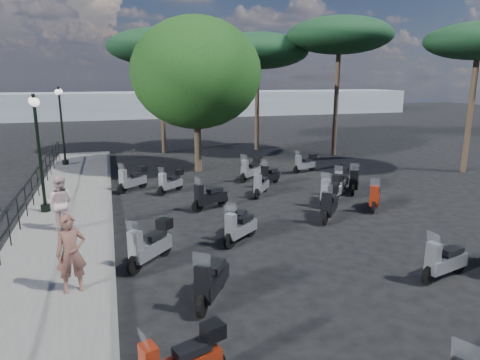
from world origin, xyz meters
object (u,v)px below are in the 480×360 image
object	(u,v)px
pine_0	(258,51)
pine_3	(479,42)
scooter_3	(150,245)
scooter_25	(375,198)
scooter_11	(171,182)
scooter_27	(341,181)
lamp_post_2	(62,121)
scooter_9	(237,223)
broadleaf_tree	(196,73)
scooter_20	(269,176)
scooter_5	(133,180)
scooter_14	(444,262)
scooter_21	(305,164)
scooter_10	(261,186)
scooter_15	(331,191)
scooter_4	(209,197)
scooter_2	(211,282)
scooter_16	(329,204)
pedestrian_far	(60,203)
scooter_8	(240,228)
scooter_26	(354,180)
woman	(71,253)
pine_1	(340,36)
pine_2	(160,47)
lamp_post_1	(39,146)
scooter_17	(251,170)

from	to	relation	value
pine_0	pine_3	distance (m)	12.73
scooter_3	scooter_25	world-z (taller)	scooter_3
scooter_11	scooter_27	size ratio (longest dim) A/B	0.97
lamp_post_2	scooter_9	size ratio (longest dim) A/B	3.22
scooter_9	broadleaf_tree	xyz separation A→B (m)	(0.77, 9.71, 4.58)
scooter_27	scooter_20	bearing A→B (deg)	5.30
scooter_5	scooter_9	bearing A→B (deg)	163.27
scooter_25	broadleaf_tree	distance (m)	10.87
scooter_14	scooter_21	size ratio (longest dim) A/B	1.13
scooter_10	broadleaf_tree	world-z (taller)	broadleaf_tree
scooter_14	scooter_15	xyz separation A→B (m)	(0.52, 6.56, 0.06)
scooter_5	scooter_4	bearing A→B (deg)	176.10
scooter_15	scooter_2	bearing A→B (deg)	95.09
scooter_2	scooter_3	bearing A→B (deg)	-34.08
scooter_11	scooter_16	xyz separation A→B (m)	(4.76, -5.12, 0.08)
pedestrian_far	scooter_8	world-z (taller)	pedestrian_far
scooter_26	pine_0	bearing A→B (deg)	-53.91
lamp_post_2	scooter_15	size ratio (longest dim) A/B	2.90
lamp_post_2	pedestrian_far	size ratio (longest dim) A/B	2.43
scooter_4	broadleaf_tree	distance (m)	8.19
woman	pine_1	distance (m)	21.41
scooter_2	scooter_26	size ratio (longest dim) A/B	1.04
scooter_2	scooter_9	xyz separation A→B (m)	(1.69, 3.69, -0.06)
pedestrian_far	pine_3	xyz separation A→B (m)	(19.17, 3.61, 5.49)
woman	scooter_3	distance (m)	2.24
scooter_20	scooter_26	world-z (taller)	scooter_26
pine_2	lamp_post_1	bearing A→B (deg)	-115.65
scooter_3	scooter_27	world-z (taller)	scooter_3
scooter_8	scooter_9	size ratio (longest dim) A/B	1.02
scooter_14	scooter_9	bearing A→B (deg)	28.94
pedestrian_far	scooter_8	xyz separation A→B (m)	(5.13, -2.37, -0.56)
lamp_post_2	scooter_15	bearing A→B (deg)	-43.58
scooter_3	scooter_25	size ratio (longest dim) A/B	1.05
scooter_21	scooter_27	xyz separation A→B (m)	(-0.27, -4.13, 0.04)
woman	scooter_5	size ratio (longest dim) A/B	1.30
pine_1	broadleaf_tree	bearing A→B (deg)	-166.54
scooter_5	pine_2	size ratio (longest dim) A/B	0.18
scooter_25	pine_3	distance (m)	11.11
scooter_5	scooter_16	size ratio (longest dim) A/B	0.93
scooter_5	scooter_11	bearing A→B (deg)	-156.83
scooter_25	pine_1	world-z (taller)	pine_1
scooter_2	scooter_14	size ratio (longest dim) A/B	0.96
pine_1	pine_3	bearing A→B (deg)	-58.16
lamp_post_1	scooter_25	distance (m)	12.16
pine_2	scooter_17	bearing A→B (deg)	-71.43
scooter_20	scooter_2	bearing A→B (deg)	111.21
scooter_14	scooter_25	xyz separation A→B (m)	(1.72, 5.43, -0.01)
lamp_post_1	scooter_14	world-z (taller)	lamp_post_1
scooter_8	broadleaf_tree	world-z (taller)	broadleaf_tree
pedestrian_far	scooter_17	size ratio (longest dim) A/B	1.22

